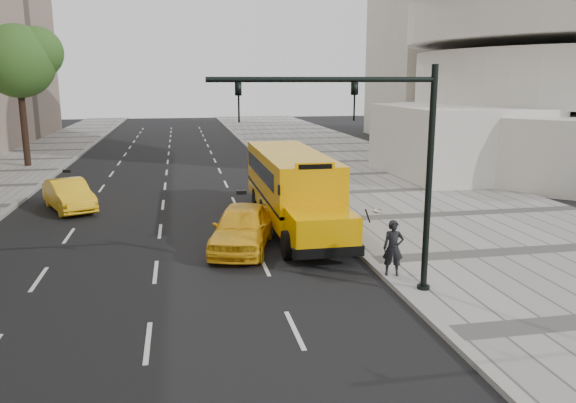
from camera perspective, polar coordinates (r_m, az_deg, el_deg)
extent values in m
plane|color=black|center=(23.27, -10.41, -2.87)|extent=(140.00, 140.00, 0.00)
cube|color=gray|center=(26.21, 16.82, -1.32)|extent=(12.00, 140.00, 0.15)
cube|color=gray|center=(24.04, 4.04, -2.02)|extent=(0.30, 140.00, 0.15)
cube|color=silver|center=(36.90, 16.76, 5.85)|extent=(8.00, 10.00, 4.40)
cylinder|color=black|center=(42.80, -25.26, 7.38)|extent=(0.44, 0.44, 6.42)
sphere|color=#2B531B|center=(42.73, -25.76, 12.73)|extent=(4.88, 4.88, 4.88)
sphere|color=#2B531B|center=(42.76, -24.11, 13.68)|extent=(3.42, 3.42, 3.42)
sphere|color=#2B531B|center=(42.58, -27.14, 12.06)|extent=(3.17, 3.17, 3.17)
cube|color=#E69D00|center=(23.99, 0.21, 2.14)|extent=(2.50, 9.00, 2.45)
cube|color=#E69D00|center=(18.90, 3.45, -2.77)|extent=(2.20, 2.00, 1.10)
cube|color=black|center=(18.24, 4.12, -5.14)|extent=(2.38, 0.25, 0.35)
cube|color=black|center=(24.09, 0.21, 0.91)|extent=(2.52, 9.00, 0.12)
cube|color=black|center=(19.64, 2.73, 1.26)|extent=(2.05, 0.10, 0.90)
cube|color=black|center=(24.40, -0.01, 3.44)|extent=(2.52, 7.50, 0.70)
cube|color=#E69D00|center=(19.50, 2.76, 3.57)|extent=(1.40, 0.12, 0.28)
ellipsoid|color=silver|center=(17.85, 9.34, -1.16)|extent=(0.32, 0.32, 0.14)
cylinder|color=black|center=(18.02, 8.36, -1.65)|extent=(0.36, 0.47, 0.58)
cylinder|color=black|center=(19.11, -0.09, -4.45)|extent=(0.30, 1.00, 1.00)
cylinder|color=black|center=(19.64, 6.42, -4.06)|extent=(0.30, 1.00, 1.00)
cylinder|color=black|center=(24.06, -2.43, -0.95)|extent=(0.30, 1.00, 1.00)
cylinder|color=black|center=(24.49, 2.81, -0.71)|extent=(0.30, 1.00, 1.00)
cylinder|color=black|center=(26.48, -3.24, 0.27)|extent=(0.30, 1.00, 1.00)
cylinder|color=black|center=(26.87, 1.54, 0.46)|extent=(0.30, 1.00, 1.00)
imported|color=yellow|center=(20.23, -4.70, -2.63)|extent=(3.08, 5.09, 1.62)
imported|color=yellow|center=(28.20, -21.37, 0.63)|extent=(3.14, 4.60, 1.43)
imported|color=black|center=(17.34, 10.64, -4.66)|extent=(0.72, 0.57, 1.72)
cylinder|color=black|center=(15.88, 14.12, 1.76)|extent=(0.18, 0.18, 6.40)
cylinder|color=black|center=(16.70, 13.57, -8.67)|extent=(0.36, 0.36, 0.25)
cylinder|color=black|center=(14.61, 3.73, 12.26)|extent=(6.00, 0.14, 0.14)
imported|color=black|center=(14.84, 6.73, 10.08)|extent=(0.16, 0.20, 1.00)
imported|color=black|center=(14.22, -5.05, 10.03)|extent=(0.16, 0.20, 1.00)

